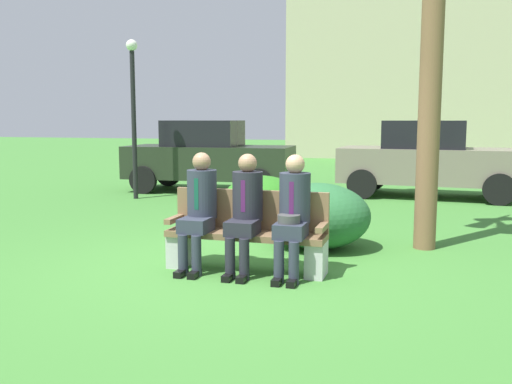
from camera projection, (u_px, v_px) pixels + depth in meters
name	position (u px, v px, depth m)	size (l,w,h in m)	color
ground_plane	(230.00, 268.00, 6.48)	(80.00, 80.00, 0.00)	#3F7E32
park_bench	(247.00, 233.00, 6.35)	(1.81, 0.44, 0.90)	brown
seated_man_left	(199.00, 205.00, 6.34)	(0.34, 0.72, 1.33)	#2D3342
seated_man_middle	(245.00, 207.00, 6.19)	(0.34, 0.72, 1.33)	#23232D
seated_man_right	(293.00, 210.00, 6.03)	(0.34, 0.72, 1.33)	#2D3342
shrub_near_bench	(262.00, 200.00, 9.10)	(1.28, 1.17, 0.80)	#2D791F
shrub_mid_lawn	(318.00, 216.00, 7.42)	(1.39, 1.28, 0.87)	#296234
parked_car_near	(208.00, 156.00, 13.29)	(3.99, 1.91, 1.68)	#232D1E
parked_car_far	(429.00, 159.00, 12.27)	(3.99, 1.90, 1.68)	slate
street_lamp	(133.00, 102.00, 11.87)	(0.24, 0.24, 3.37)	black
building_backdrop	(413.00, 53.00, 26.18)	(11.18, 6.72, 9.49)	#B3AE8A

